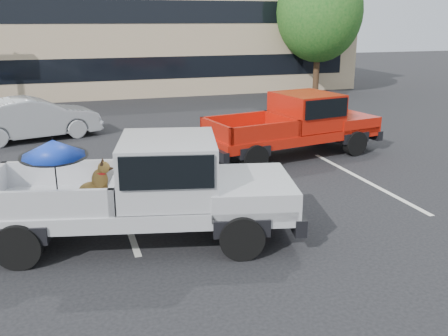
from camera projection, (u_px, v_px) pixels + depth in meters
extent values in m
plane|color=black|center=(288.00, 225.00, 9.77)|extent=(90.00, 90.00, 0.00)
cube|color=silver|center=(121.00, 206.00, 10.72)|extent=(0.12, 5.00, 0.01)
cube|color=silver|center=(364.00, 180.00, 12.47)|extent=(0.12, 5.00, 0.01)
cube|color=tan|center=(168.00, 35.00, 28.65)|extent=(20.00, 8.00, 6.00)
cube|color=black|center=(184.00, 67.00, 25.45)|extent=(18.00, 0.08, 1.10)
cube|color=black|center=(183.00, 12.00, 24.68)|extent=(18.00, 0.08, 1.10)
cylinder|color=#332114|center=(316.00, 68.00, 26.61)|extent=(0.32, 0.32, 2.73)
ellipsoid|color=#164F19|center=(319.00, 12.00, 25.79)|extent=(4.46, 4.46, 5.13)
cylinder|color=#332114|center=(219.00, 57.00, 33.01)|extent=(0.32, 0.32, 2.86)
ellipsoid|color=#164F19|center=(218.00, 10.00, 32.15)|extent=(4.68, 4.68, 5.38)
cylinder|color=black|center=(19.00, 246.00, 7.99)|extent=(0.80, 0.44, 0.76)
cylinder|color=black|center=(47.00, 205.00, 9.75)|extent=(0.80, 0.44, 0.76)
cylinder|color=black|center=(242.00, 237.00, 8.30)|extent=(0.80, 0.44, 0.76)
cylinder|color=black|center=(230.00, 199.00, 10.05)|extent=(0.80, 0.44, 0.76)
cube|color=silver|center=(139.00, 205.00, 8.94)|extent=(5.68, 3.05, 0.28)
cube|color=silver|center=(249.00, 190.00, 9.05)|extent=(1.88, 2.20, 0.46)
cube|color=black|center=(289.00, 209.00, 9.23)|extent=(0.62, 1.96, 0.30)
cube|color=silver|center=(168.00, 168.00, 8.79)|extent=(2.01, 2.16, 1.05)
cube|color=black|center=(168.00, 157.00, 8.74)|extent=(1.89, 2.22, 0.55)
cube|color=black|center=(56.00, 204.00, 8.80)|extent=(2.65, 2.30, 0.10)
cube|color=silver|center=(65.00, 173.00, 9.55)|extent=(2.27, 0.60, 0.50)
cube|color=silver|center=(41.00, 206.00, 7.88)|extent=(2.27, 0.60, 0.50)
cube|color=silver|center=(118.00, 186.00, 8.81)|extent=(0.50, 1.82, 0.50)
ellipsoid|color=brown|center=(92.00, 190.00, 8.91)|extent=(0.52, 0.47, 0.30)
cylinder|color=brown|center=(105.00, 193.00, 8.87)|extent=(0.07, 0.07, 0.23)
cylinder|color=brown|center=(106.00, 190.00, 9.02)|extent=(0.07, 0.07, 0.23)
ellipsoid|color=brown|center=(100.00, 180.00, 8.87)|extent=(0.34, 0.31, 0.41)
cylinder|color=red|center=(100.00, 173.00, 8.84)|extent=(0.20, 0.20, 0.04)
sphere|color=brown|center=(104.00, 168.00, 8.81)|extent=(0.22, 0.22, 0.22)
cone|color=black|center=(111.00, 168.00, 8.83)|extent=(0.17, 0.13, 0.10)
cone|color=black|center=(102.00, 162.00, 8.73)|extent=(0.08, 0.08, 0.11)
cone|color=black|center=(103.00, 161.00, 8.83)|extent=(0.08, 0.08, 0.11)
cylinder|color=brown|center=(82.00, 195.00, 8.92)|extent=(0.27, 0.05, 0.09)
cylinder|color=black|center=(56.00, 180.00, 8.27)|extent=(0.02, 0.10, 1.05)
cone|color=#1433B0|center=(53.00, 148.00, 8.11)|extent=(1.10, 1.12, 0.36)
cylinder|color=black|center=(52.00, 139.00, 8.06)|extent=(0.02, 0.02, 0.10)
cylinder|color=black|center=(54.00, 156.00, 8.15)|extent=(1.10, 1.10, 0.09)
cylinder|color=black|center=(254.00, 158.00, 13.06)|extent=(0.77, 0.40, 0.73)
cylinder|color=black|center=(223.00, 144.00, 14.55)|extent=(0.77, 0.40, 0.73)
cylinder|color=black|center=(355.00, 143.00, 14.63)|extent=(0.77, 0.40, 0.73)
cylinder|color=black|center=(317.00, 132.00, 16.12)|extent=(0.77, 0.40, 0.73)
cube|color=#AF1609|center=(291.00, 134.00, 14.53)|extent=(5.43, 2.76, 0.27)
cube|color=#AF1609|center=(342.00, 121.00, 15.35)|extent=(1.75, 2.08, 0.44)
cube|color=black|center=(359.00, 130.00, 15.78)|extent=(0.53, 1.89, 0.29)
cube|color=black|center=(210.00, 150.00, 13.38)|extent=(0.51, 1.88, 0.27)
cube|color=#AF1609|center=(306.00, 110.00, 14.59)|extent=(1.88, 2.03, 1.01)
cube|color=black|center=(307.00, 104.00, 14.53)|extent=(1.76, 2.10, 0.53)
cube|color=black|center=(250.00, 137.00, 13.88)|extent=(2.50, 2.14, 0.10)
cube|color=#AF1609|center=(235.00, 122.00, 14.51)|extent=(2.19, 0.50, 0.48)
cube|color=#AF1609|center=(266.00, 133.00, 13.10)|extent=(2.19, 0.50, 0.48)
cube|color=#AF1609|center=(216.00, 131.00, 13.32)|extent=(0.42, 1.76, 0.48)
cube|color=#AF1609|center=(281.00, 124.00, 14.28)|extent=(0.42, 1.76, 0.48)
imported|color=#AEB2B6|center=(34.00, 118.00, 16.55)|extent=(4.47, 2.52, 1.39)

